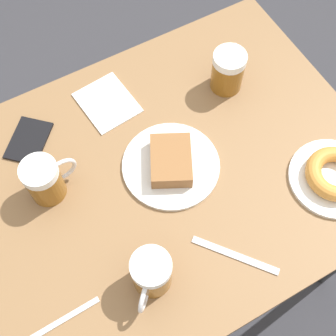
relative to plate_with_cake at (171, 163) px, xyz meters
name	(u,v)px	position (x,y,z in m)	size (l,w,h in m)	color
ground_plane	(168,258)	(-0.01, 0.01, -0.78)	(8.00, 8.00, 0.00)	#333338
table	(168,183)	(-0.01, 0.01, -0.08)	(0.79, 1.03, 0.76)	olive
plate_with_cake	(171,163)	(0.00, 0.00, 0.00)	(0.24, 0.24, 0.05)	white
plate_with_donut	(334,175)	(-0.22, -0.33, 0.00)	(0.21, 0.21, 0.05)	white
beer_mug_left	(45,180)	(0.08, 0.29, 0.04)	(0.09, 0.13, 0.12)	#8C5619
beer_mug_center	(151,274)	(-0.23, 0.18, 0.04)	(0.11, 0.11, 0.12)	#8C5619
beer_mug_right	(228,70)	(0.15, -0.25, 0.04)	(0.11, 0.11, 0.12)	#8C5619
napkin_folded	(107,103)	(0.25, 0.06, -0.01)	(0.17, 0.15, 0.00)	white
fork	(62,320)	(-0.21, 0.38, -0.02)	(0.02, 0.17, 0.00)	silver
knife	(235,255)	(-0.27, -0.02, -0.02)	(0.17, 0.14, 0.00)	silver
passport_near_edge	(29,140)	(0.24, 0.28, -0.01)	(0.15, 0.15, 0.01)	black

